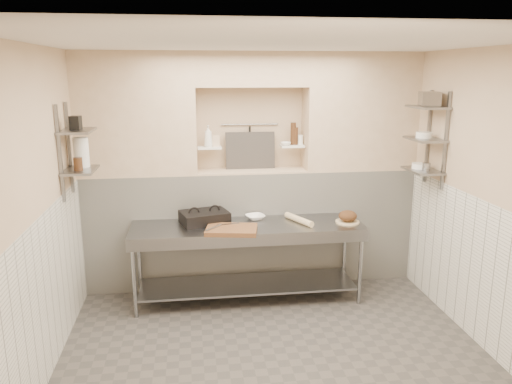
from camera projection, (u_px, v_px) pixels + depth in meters
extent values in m
cube|color=#4A4541|center=(275.00, 359.00, 4.68)|extent=(4.00, 3.90, 0.10)
cube|color=silver|center=(278.00, 36.00, 4.00)|extent=(4.00, 3.90, 0.10)
cube|color=#CAAE90|center=(29.00, 219.00, 4.07)|extent=(0.10, 3.90, 2.80)
cube|color=#CAAE90|center=(495.00, 202.00, 4.60)|extent=(0.10, 3.90, 2.80)
cube|color=#CAAE90|center=(249.00, 168.00, 6.26)|extent=(4.00, 0.10, 2.80)
cube|color=#CAAE90|center=(348.00, 321.00, 2.41)|extent=(4.00, 0.10, 2.80)
cube|color=white|center=(252.00, 227.00, 6.19)|extent=(4.00, 0.40, 1.40)
cube|color=#CAAE90|center=(251.00, 171.00, 6.02)|extent=(1.30, 0.40, 0.02)
cube|color=#CAAE90|center=(136.00, 114.00, 5.69)|extent=(1.35, 0.40, 1.40)
cube|color=#CAAE90|center=(360.00, 112.00, 6.03)|extent=(1.35, 0.40, 1.40)
cube|color=#CAAE90|center=(251.00, 69.00, 5.74)|extent=(1.30, 0.40, 0.40)
cube|color=white|center=(46.00, 298.00, 4.24)|extent=(0.02, 3.90, 1.40)
cube|color=white|center=(481.00, 273.00, 4.76)|extent=(0.02, 3.90, 1.40)
cube|color=white|center=(209.00, 148.00, 5.89)|extent=(0.28, 0.16, 0.02)
cube|color=white|center=(292.00, 146.00, 6.02)|extent=(0.28, 0.16, 0.02)
cylinder|color=gray|center=(250.00, 124.00, 6.06)|extent=(0.70, 0.02, 0.02)
cylinder|color=black|center=(250.00, 139.00, 6.08)|extent=(0.02, 0.02, 0.30)
cube|color=#383330|center=(250.00, 151.00, 6.06)|extent=(0.60, 0.08, 0.45)
cube|color=slate|center=(69.00, 148.00, 5.19)|extent=(0.03, 0.03, 0.95)
cube|color=slate|center=(60.00, 154.00, 4.81)|extent=(0.03, 0.03, 0.95)
cube|color=slate|center=(80.00, 170.00, 5.06)|extent=(0.30, 0.50, 0.02)
cube|color=slate|center=(77.00, 131.00, 4.97)|extent=(0.30, 0.50, 0.03)
cube|color=slate|center=(428.00, 137.00, 5.69)|extent=(0.03, 0.03, 1.05)
cube|color=slate|center=(446.00, 142.00, 5.31)|extent=(0.03, 0.03, 1.05)
cube|color=slate|center=(423.00, 170.00, 5.56)|extent=(0.30, 0.50, 0.02)
cube|color=slate|center=(425.00, 139.00, 5.48)|extent=(0.30, 0.50, 0.02)
cube|color=slate|center=(428.00, 107.00, 5.40)|extent=(0.30, 0.50, 0.03)
cube|color=gray|center=(247.00, 227.00, 5.60)|extent=(2.60, 0.70, 0.04)
cube|color=gray|center=(248.00, 284.00, 5.77)|extent=(2.45, 0.60, 0.03)
cube|color=gray|center=(251.00, 241.00, 5.30)|extent=(2.60, 0.02, 0.12)
cylinder|color=gray|center=(134.00, 280.00, 5.27)|extent=(0.04, 0.04, 0.86)
cylinder|color=gray|center=(139.00, 260.00, 5.83)|extent=(0.04, 0.04, 0.86)
cylinder|color=gray|center=(360.00, 268.00, 5.59)|extent=(0.04, 0.04, 0.86)
cylinder|color=gray|center=(344.00, 250.00, 6.15)|extent=(0.04, 0.04, 0.86)
cube|color=black|center=(205.00, 219.00, 5.64)|extent=(0.59, 0.50, 0.09)
cube|color=black|center=(204.00, 214.00, 5.62)|extent=(0.59, 0.50, 0.05)
cube|color=brown|center=(232.00, 230.00, 5.34)|extent=(0.60, 0.47, 0.05)
cube|color=gray|center=(228.00, 224.00, 5.46)|extent=(0.25, 0.08, 0.01)
cylinder|color=gray|center=(214.00, 228.00, 5.31)|extent=(0.18, 0.20, 0.02)
imported|color=white|center=(255.00, 217.00, 5.80)|extent=(0.27, 0.27, 0.05)
cylinder|color=beige|center=(299.00, 220.00, 5.67)|extent=(0.26, 0.45, 0.07)
cylinder|color=beige|center=(347.00, 222.00, 5.68)|extent=(0.27, 0.27, 0.02)
ellipsoid|color=#4C2D19|center=(348.00, 216.00, 5.66)|extent=(0.21, 0.21, 0.13)
imported|color=white|center=(208.00, 136.00, 5.84)|extent=(0.12, 0.12, 0.25)
cube|color=#CAAE90|center=(216.00, 141.00, 5.91)|extent=(0.09, 0.09, 0.13)
imported|color=white|center=(286.00, 144.00, 5.98)|extent=(0.16, 0.16, 0.04)
cylinder|color=#3C2313|center=(296.00, 136.00, 6.02)|extent=(0.06, 0.06, 0.21)
cylinder|color=#3C2313|center=(293.00, 134.00, 6.02)|extent=(0.07, 0.07, 0.27)
cylinder|color=white|center=(300.00, 140.00, 6.05)|extent=(0.07, 0.07, 0.12)
cylinder|color=white|center=(81.00, 152.00, 5.13)|extent=(0.15, 0.15, 0.31)
cylinder|color=#3C2313|center=(78.00, 164.00, 4.96)|extent=(0.09, 0.09, 0.13)
cube|color=black|center=(76.00, 123.00, 4.91)|extent=(0.11, 0.11, 0.14)
cylinder|color=white|center=(420.00, 166.00, 5.61)|extent=(0.19, 0.19, 0.06)
cylinder|color=gray|center=(426.00, 167.00, 5.47)|extent=(0.09, 0.09, 0.09)
cylinder|color=white|center=(424.00, 135.00, 5.51)|extent=(0.17, 0.17, 0.06)
cube|color=gray|center=(430.00, 99.00, 5.35)|extent=(0.25, 0.28, 0.15)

